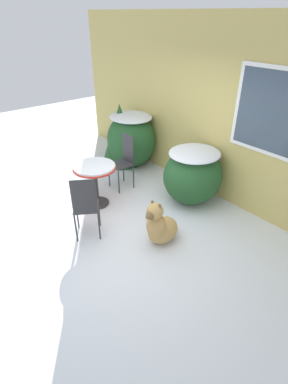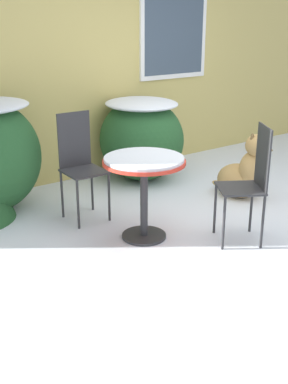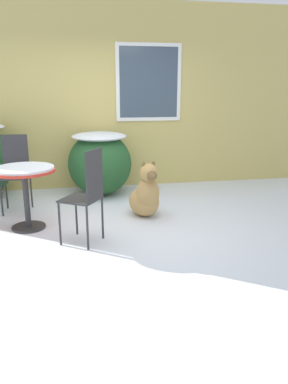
{
  "view_description": "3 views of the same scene",
  "coord_description": "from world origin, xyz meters",
  "views": [
    {
      "loc": [
        3.16,
        -1.98,
        3.02
      ],
      "look_at": [
        0.0,
        0.6,
        0.55
      ],
      "focal_mm": 28.0,
      "sensor_mm": 36.0,
      "label": 1
    },
    {
      "loc": [
        -3.34,
        -3.01,
        1.94
      ],
      "look_at": [
        -0.93,
        0.26,
        0.45
      ],
      "focal_mm": 45.0,
      "sensor_mm": 36.0,
      "label": 2
    },
    {
      "loc": [
        -0.31,
        -4.29,
        1.68
      ],
      "look_at": [
        0.58,
        0.49,
        0.33
      ],
      "focal_mm": 35.0,
      "sensor_mm": 36.0,
      "label": 3
    }
  ],
  "objects": [
    {
      "name": "ground_plane",
      "position": [
        0.0,
        0.0,
        0.0
      ],
      "size": [
        16.0,
        16.0,
        0.0
      ],
      "primitive_type": "plane",
      "color": "silver"
    },
    {
      "name": "house_wall",
      "position": [
        0.04,
        2.2,
        1.54
      ],
      "size": [
        8.0,
        0.1,
        3.06
      ],
      "color": "tan",
      "rests_on": "ground_plane"
    },
    {
      "name": "shrub_middle",
      "position": [
        0.07,
        1.66,
        0.54
      ],
      "size": [
        1.01,
        1.08,
        1.01
      ],
      "color": "#235128",
      "rests_on": "ground_plane"
    },
    {
      "name": "patio_table",
      "position": [
        -0.93,
        0.26,
        0.63
      ],
      "size": [
        0.74,
        0.74,
        0.77
      ],
      "color": "#2D2D30",
      "rests_on": "ground_plane"
    },
    {
      "name": "patio_chair_near_table",
      "position": [
        -1.14,
        1.04,
        0.58
      ],
      "size": [
        0.39,
        0.39,
        1.06
      ],
      "rotation": [
        0.0,
        0.0,
        -0.03
      ],
      "color": "#2D2D30",
      "rests_on": "ground_plane"
    },
    {
      "name": "patio_chair_far_side",
      "position": [
        -0.21,
        -0.34,
        0.58
      ],
      "size": [
        0.53,
        0.53,
        1.06
      ],
      "rotation": [
        0.0,
        0.0,
        4.16
      ],
      "color": "#2D2D30",
      "rests_on": "ground_plane"
    },
    {
      "name": "dog",
      "position": [
        0.58,
        0.43,
        0.29
      ],
      "size": [
        0.47,
        0.77,
        0.78
      ],
      "rotation": [
        0.0,
        0.0,
        0.15
      ],
      "color": "tan",
      "rests_on": "ground_plane"
    }
  ]
}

